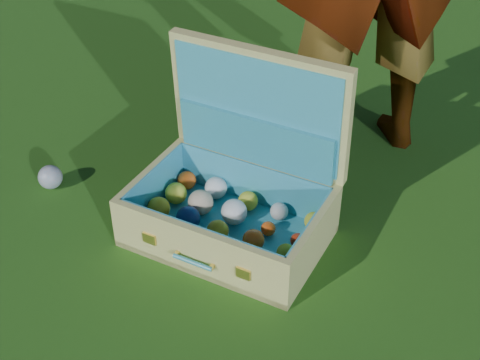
% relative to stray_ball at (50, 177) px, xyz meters
% --- Properties ---
extents(ground, '(60.00, 60.00, 0.00)m').
position_rel_stray_ball_xyz_m(ground, '(0.46, -0.09, -0.04)').
color(ground, '#215114').
rests_on(ground, ground).
extents(stray_ball, '(0.07, 0.07, 0.07)m').
position_rel_stray_ball_xyz_m(stray_ball, '(0.00, 0.00, 0.00)').
color(stray_ball, teal).
rests_on(stray_ball, ground).
extents(suitcase, '(0.52, 0.40, 0.50)m').
position_rel_stray_ball_xyz_m(suitcase, '(0.58, 0.11, 0.10)').
color(suitcase, '#CCC36E').
rests_on(suitcase, ground).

